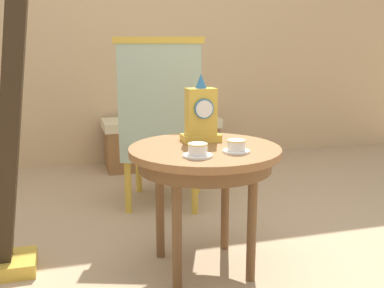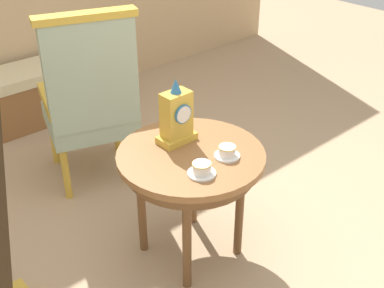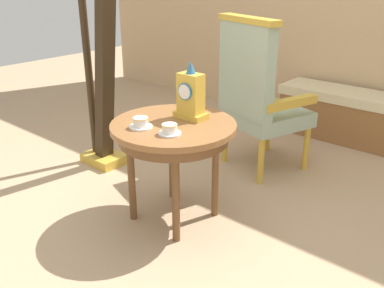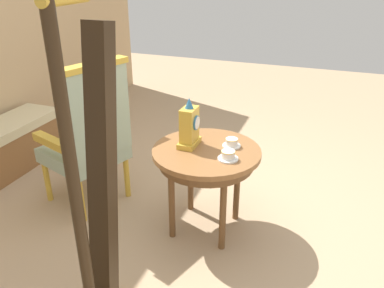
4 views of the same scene
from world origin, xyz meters
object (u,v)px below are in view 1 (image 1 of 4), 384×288
teacup_left (198,151)px  armchair (162,122)px  teacup_right (236,147)px  window_bench (161,142)px  mantel_clock (201,115)px  side_table (204,162)px

teacup_left → armchair: size_ratio=0.11×
teacup_right → armchair: 1.05m
teacup_left → teacup_right: teacup_left is taller
window_bench → armchair: bearing=-101.7°
teacup_left → mantel_clock: bearing=70.3°
teacup_left → mantel_clock: mantel_clock is taller
armchair → window_bench: bearing=78.3°
armchair → window_bench: armchair is taller
side_table → armchair: bearing=90.1°
armchair → mantel_clock: bearing=-88.1°
side_table → teacup_right: size_ratio=5.84×
mantel_clock → armchair: (-0.03, 0.78, -0.16)m
side_table → teacup_left: size_ratio=5.52×
side_table → armchair: (-0.00, 0.91, 0.05)m
window_bench → teacup_left: bearing=-98.0°
mantel_clock → window_bench: bearing=84.0°
teacup_left → armchair: armchair is taller
teacup_right → armchair: bearing=96.0°
side_table → mantel_clock: size_ratio=2.15×
mantel_clock → armchair: bearing=91.9°
teacup_left → teacup_right: (0.19, 0.03, -0.00)m
armchair → teacup_left: bearing=-94.3°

